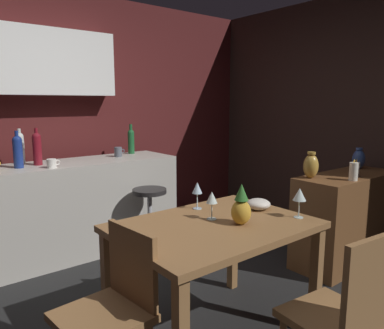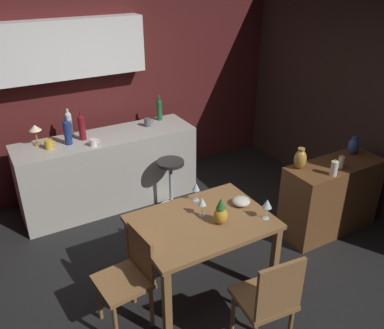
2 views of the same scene
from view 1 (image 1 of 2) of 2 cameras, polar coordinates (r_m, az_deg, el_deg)
ground_plane at (r=2.75m, az=-2.88°, el=-22.57°), size 9.00×9.00×0.00m
wall_kitchen_back at (r=4.18m, az=-20.82°, el=8.25°), size 5.20×0.33×2.60m
wall_side_right at (r=4.48m, az=22.15°, el=6.77°), size 0.10×4.40×2.60m
dining_table at (r=2.31m, az=3.41°, el=-11.23°), size 1.17×0.84×0.74m
kitchen_counter at (r=3.78m, az=-18.20°, el=-6.48°), size 2.10×0.60×0.90m
sideboard_cabinet at (r=3.73m, az=22.43°, el=-7.61°), size 1.10×0.44×0.82m
chair_near_window at (r=1.99m, az=-11.95°, el=-20.45°), size 0.44×0.44×0.85m
chair_by_doorway at (r=1.99m, az=22.49°, el=-20.54°), size 0.44×0.44×0.90m
bar_stool at (r=3.60m, az=-6.45°, el=-8.51°), size 0.34×0.34×0.66m
wine_glass_left at (r=2.44m, az=16.14°, el=-4.52°), size 0.08×0.08×0.19m
wine_glass_right at (r=2.54m, az=0.81°, el=-3.74°), size 0.07×0.07×0.19m
wine_glass_center at (r=2.32m, az=3.06°, el=-5.20°), size 0.07×0.07×0.18m
pineapple_centerpiece at (r=2.25m, az=7.54°, el=-6.50°), size 0.12×0.12×0.25m
fruit_bowl at (r=2.59m, az=10.13°, el=-5.98°), size 0.16×0.16×0.07m
wine_bottle_clear at (r=3.79m, az=-24.82°, el=2.51°), size 0.07×0.07×0.32m
wine_bottle_ruby at (r=3.63m, az=-22.64°, el=2.42°), size 0.08×0.08×0.34m
wine_bottle_green at (r=4.15m, az=-9.32°, el=3.71°), size 0.07×0.07×0.32m
wine_bottle_cobalt at (r=3.53m, az=-25.13°, el=1.97°), size 0.08×0.08×0.32m
cup_slate at (r=3.95m, az=-11.22°, el=1.91°), size 0.11×0.08×0.10m
cup_white at (r=3.43m, az=-20.67°, el=0.15°), size 0.11×0.08×0.08m
pillar_candle_tall at (r=3.55m, az=23.80°, el=-0.66°), size 0.06×0.06×0.15m
pillar_candle_short at (r=3.35m, az=23.49°, el=-1.00°), size 0.07×0.07×0.18m
vase_ceramic_blue at (r=3.96m, az=24.16°, el=0.78°), size 0.12×0.12×0.21m
vase_brass at (r=3.33m, az=17.74°, el=-0.20°), size 0.13×0.13×0.23m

